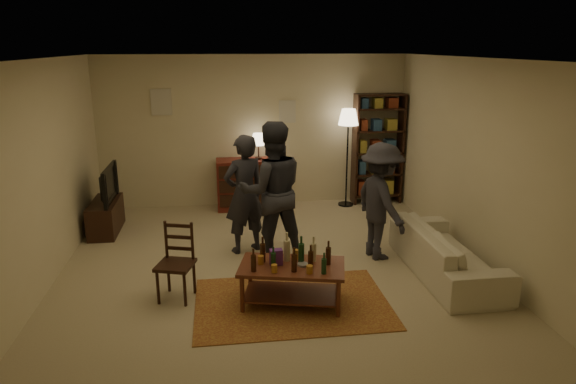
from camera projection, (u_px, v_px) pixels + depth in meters
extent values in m
plane|color=#C6B793|center=(273.00, 270.00, 6.75)|extent=(6.00, 6.00, 0.00)
plane|color=beige|center=(254.00, 131.00, 9.23)|extent=(5.50, 0.00, 5.50)
plane|color=beige|center=(39.00, 178.00, 6.02)|extent=(0.00, 6.00, 6.00)
plane|color=beige|center=(480.00, 164.00, 6.73)|extent=(0.00, 6.00, 6.00)
plane|color=beige|center=(317.00, 273.00, 3.52)|extent=(5.50, 0.00, 5.50)
plane|color=white|center=(271.00, 59.00, 6.00)|extent=(6.00, 6.00, 0.00)
cube|color=beige|center=(161.00, 102.00, 8.85)|extent=(0.35, 0.03, 0.45)
cube|color=beige|center=(287.00, 112.00, 9.19)|extent=(0.30, 0.03, 0.40)
cube|color=brown|center=(292.00, 303.00, 5.88)|extent=(2.20, 1.50, 0.01)
cube|color=brown|center=(292.00, 267.00, 5.76)|extent=(1.29, 0.89, 0.04)
cube|color=brown|center=(292.00, 293.00, 5.85)|extent=(1.17, 0.77, 0.02)
cylinder|color=brown|center=(242.00, 295.00, 5.63)|extent=(0.05, 0.05, 0.44)
cylinder|color=brown|center=(338.00, 299.00, 5.53)|extent=(0.05, 0.05, 0.44)
cylinder|color=brown|center=(250.00, 274.00, 6.12)|extent=(0.05, 0.05, 0.44)
cylinder|color=brown|center=(338.00, 278.00, 6.02)|extent=(0.05, 0.05, 0.44)
cylinder|color=#B47629|center=(261.00, 260.00, 5.77)|extent=(0.07, 0.07, 0.10)
cylinder|color=#B47629|center=(274.00, 268.00, 5.56)|extent=(0.07, 0.07, 0.09)
cylinder|color=#B47629|center=(296.00, 254.00, 5.91)|extent=(0.07, 0.07, 0.11)
cylinder|color=#B47629|center=(310.00, 269.00, 5.54)|extent=(0.07, 0.07, 0.09)
cube|color=#5D2D7C|center=(276.00, 256.00, 5.76)|extent=(0.15, 0.10, 0.18)
cylinder|color=gray|center=(303.00, 265.00, 5.72)|extent=(0.12, 0.12, 0.02)
cube|color=black|center=(175.00, 265.00, 5.89)|extent=(0.49, 0.49, 0.04)
cylinder|color=black|center=(158.00, 287.00, 5.82)|extent=(0.04, 0.04, 0.41)
cylinder|color=black|center=(185.00, 289.00, 5.77)|extent=(0.04, 0.04, 0.41)
cylinder|color=black|center=(169.00, 275.00, 6.13)|extent=(0.04, 0.04, 0.41)
cylinder|color=black|center=(194.00, 277.00, 6.08)|extent=(0.04, 0.04, 0.41)
cube|color=black|center=(179.00, 239.00, 5.97)|extent=(0.31, 0.12, 0.47)
cube|color=black|center=(106.00, 217.00, 8.08)|extent=(0.40, 1.00, 0.50)
imported|color=black|center=(104.00, 184.00, 7.93)|extent=(0.13, 0.97, 0.56)
cube|color=maroon|center=(245.00, 184.00, 9.19)|extent=(1.00, 0.48, 0.90)
cube|color=black|center=(246.00, 200.00, 9.01)|extent=(0.92, 0.02, 0.22)
cube|color=black|center=(246.00, 186.00, 8.94)|extent=(0.92, 0.02, 0.22)
cube|color=black|center=(246.00, 172.00, 8.87)|extent=(0.92, 0.02, 0.22)
cylinder|color=black|center=(259.00, 158.00, 9.09)|extent=(0.12, 0.12, 0.04)
cylinder|color=black|center=(258.00, 151.00, 9.05)|extent=(0.02, 0.02, 0.22)
cone|color=#FFE5B2|center=(258.00, 139.00, 9.00)|extent=(0.26, 0.26, 0.20)
cube|color=black|center=(355.00, 150.00, 9.36)|extent=(0.04, 0.34, 2.00)
cube|color=black|center=(400.00, 149.00, 9.47)|extent=(0.04, 0.34, 2.00)
cube|color=black|center=(376.00, 194.00, 9.65)|extent=(0.90, 0.34, 0.03)
cube|color=black|center=(377.00, 173.00, 9.54)|extent=(0.90, 0.34, 0.03)
cube|color=black|center=(378.00, 152.00, 9.43)|extent=(0.90, 0.34, 0.03)
cube|color=black|center=(379.00, 131.00, 9.31)|extent=(0.90, 0.34, 0.03)
cube|color=black|center=(380.00, 109.00, 9.20)|extent=(0.90, 0.34, 0.03)
cube|color=black|center=(380.00, 94.00, 9.13)|extent=(0.90, 0.34, 0.03)
cube|color=maroon|center=(360.00, 187.00, 9.57)|extent=(0.12, 0.22, 0.26)
cube|color=navy|center=(373.00, 187.00, 9.60)|extent=(0.15, 0.22, 0.26)
cube|color=#A99838|center=(387.00, 186.00, 9.64)|extent=(0.18, 0.22, 0.26)
cube|color=navy|center=(361.00, 167.00, 9.46)|extent=(0.12, 0.22, 0.24)
cube|color=#A99838|center=(374.00, 166.00, 9.49)|extent=(0.15, 0.22, 0.24)
cube|color=maroon|center=(388.00, 166.00, 9.53)|extent=(0.18, 0.22, 0.24)
cube|color=#A99838|center=(362.00, 146.00, 9.35)|extent=(0.12, 0.22, 0.22)
cube|color=maroon|center=(375.00, 146.00, 9.38)|extent=(0.15, 0.22, 0.22)
cube|color=navy|center=(390.00, 145.00, 9.42)|extent=(0.18, 0.22, 0.22)
cube|color=maroon|center=(363.00, 125.00, 9.24)|extent=(0.12, 0.22, 0.20)
cube|color=navy|center=(376.00, 124.00, 9.28)|extent=(0.15, 0.22, 0.20)
cube|color=#A99838|center=(391.00, 124.00, 9.31)|extent=(0.18, 0.22, 0.20)
cube|color=navy|center=(364.00, 103.00, 9.14)|extent=(0.12, 0.22, 0.18)
cube|color=#A99838|center=(377.00, 103.00, 9.17)|extent=(0.15, 0.22, 0.18)
cube|color=maroon|center=(392.00, 103.00, 9.20)|extent=(0.18, 0.22, 0.18)
cylinder|color=black|center=(346.00, 204.00, 9.48)|extent=(0.28, 0.28, 0.03)
cylinder|color=black|center=(347.00, 163.00, 9.27)|extent=(0.03, 0.03, 1.58)
cone|color=#FFE5B2|center=(348.00, 117.00, 9.03)|extent=(0.36, 0.36, 0.28)
imported|color=beige|center=(446.00, 252.00, 6.57)|extent=(0.81, 2.08, 0.61)
imported|color=#25242C|center=(244.00, 194.00, 7.16)|extent=(0.73, 0.62, 1.69)
imported|color=#282830|center=(272.00, 191.00, 6.93)|extent=(0.98, 0.80, 1.90)
imported|color=#292830|center=(381.00, 201.00, 6.97)|extent=(0.82, 1.15, 1.61)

